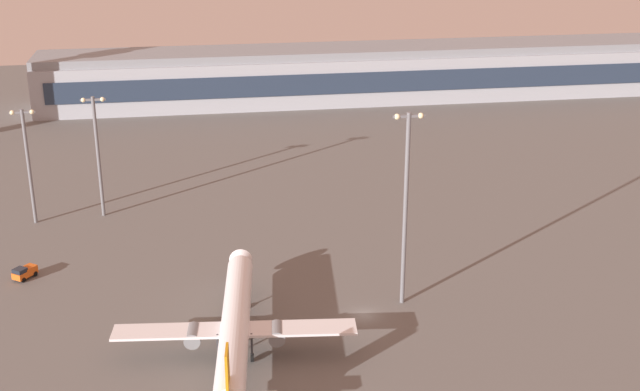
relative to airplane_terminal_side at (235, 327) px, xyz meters
The scene contains 7 objects.
ground_plane 22.45m from the airplane_terminal_side, 22.04° to the left, with size 416.00×416.00×0.00m, color #605E5B.
terminal_building 153.58m from the airplane_terminal_side, 71.11° to the left, with size 196.47×22.40×16.40m.
airplane_terminal_side is the anchor object (origin of this frame).
maintenance_van 45.31m from the airplane_terminal_side, 138.35° to the left, with size 4.05×4.49×2.25m.
apron_light_central 32.46m from the airplane_terminal_side, 22.87° to the left, with size 4.80×0.90×31.35m.
apron_light_west 67.01m from the airplane_terminal_side, 122.70° to the left, with size 4.80×0.90×23.06m.
apron_light_east 62.82m from the airplane_terminal_side, 111.64° to the left, with size 4.80×0.90×24.53m.
Camera 1 is at (-25.15, -112.85, 62.84)m, focal length 47.03 mm.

